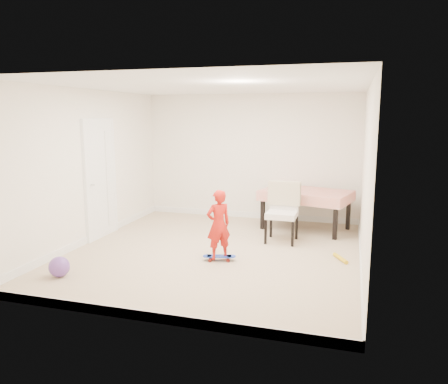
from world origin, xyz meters
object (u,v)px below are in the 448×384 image
(child, at_px, (219,227))
(balloon, at_px, (59,267))
(dining_table, at_px, (306,210))
(dining_chair, at_px, (282,213))
(skateboard, at_px, (219,258))

(child, xyz_separation_m, balloon, (-1.88, -1.25, -0.39))
(dining_table, xyz_separation_m, dining_chair, (-0.31, -0.97, 0.14))
(dining_table, bearing_deg, child, -100.35)
(dining_table, xyz_separation_m, child, (-1.05, -2.24, 0.15))
(dining_table, height_order, child, child)
(skateboard, xyz_separation_m, balloon, (-1.89, -1.25, 0.10))
(dining_chair, distance_m, child, 1.48)
(skateboard, bearing_deg, dining_table, 50.63)
(dining_chair, xyz_separation_m, child, (-0.75, -1.27, 0.01))
(dining_table, distance_m, balloon, 4.57)
(dining_chair, bearing_deg, dining_table, 73.60)
(dining_table, relative_size, child, 1.53)
(skateboard, bearing_deg, child, -161.22)
(dining_chair, height_order, skateboard, dining_chair)
(dining_table, relative_size, dining_chair, 1.56)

